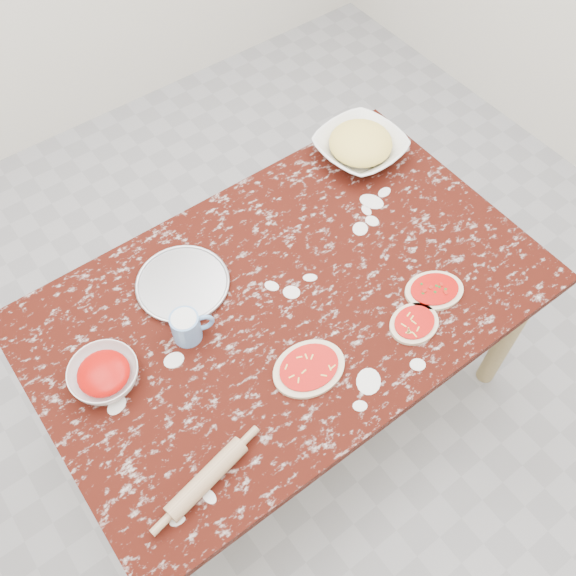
# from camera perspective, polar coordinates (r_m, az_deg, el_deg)

# --- Properties ---
(ground) EXTENTS (4.00, 4.00, 0.00)m
(ground) POSITION_cam_1_polar(r_m,az_deg,el_deg) (2.66, 0.00, -9.62)
(ground) COLOR gray
(worktable) EXTENTS (1.60, 1.00, 0.75)m
(worktable) POSITION_cam_1_polar(r_m,az_deg,el_deg) (2.07, 0.00, -2.04)
(worktable) COLOR black
(worktable) RESTS_ON ground
(pizza_tray) EXTENTS (0.34, 0.34, 0.01)m
(pizza_tray) POSITION_cam_1_polar(r_m,az_deg,el_deg) (2.05, -9.41, 0.35)
(pizza_tray) COLOR #B2B2B7
(pizza_tray) RESTS_ON worktable
(sauce_bowl) EXTENTS (0.21, 0.21, 0.06)m
(sauce_bowl) POSITION_cam_1_polar(r_m,az_deg,el_deg) (1.91, -16.12, -7.52)
(sauce_bowl) COLOR white
(sauce_bowl) RESTS_ON worktable
(cheese_bowl) EXTENTS (0.33, 0.33, 0.08)m
(cheese_bowl) POSITION_cam_1_polar(r_m,az_deg,el_deg) (2.39, 6.48, 12.40)
(cheese_bowl) COLOR white
(cheese_bowl) RESTS_ON worktable
(flour_mug) EXTENTS (0.13, 0.09, 0.10)m
(flour_mug) POSITION_cam_1_polar(r_m,az_deg,el_deg) (1.91, -9.02, -3.43)
(flour_mug) COLOR #6795CF
(flour_mug) RESTS_ON worktable
(pizza_left) EXTENTS (0.24, 0.19, 0.02)m
(pizza_left) POSITION_cam_1_polar(r_m,az_deg,el_deg) (1.87, 1.89, -7.21)
(pizza_left) COLOR beige
(pizza_left) RESTS_ON worktable
(pizza_mid) EXTENTS (0.17, 0.14, 0.02)m
(pizza_mid) POSITION_cam_1_polar(r_m,az_deg,el_deg) (1.98, 11.24, -3.14)
(pizza_mid) COLOR beige
(pizza_mid) RESTS_ON worktable
(pizza_right) EXTENTS (0.23, 0.20, 0.02)m
(pizza_right) POSITION_cam_1_polar(r_m,az_deg,el_deg) (2.06, 12.96, -0.21)
(pizza_right) COLOR beige
(pizza_right) RESTS_ON worktable
(rolling_pin) EXTENTS (0.26, 0.10, 0.05)m
(rolling_pin) POSITION_cam_1_polar(r_m,az_deg,el_deg) (1.74, -7.30, -16.58)
(rolling_pin) COLOR tan
(rolling_pin) RESTS_ON worktable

